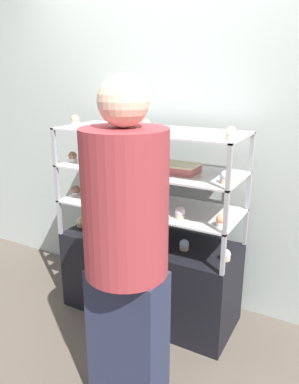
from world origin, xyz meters
TOP-DOWN VIEW (x-y plane):
  - ground_plane at (0.00, 0.00)m, footprint 20.00×20.00m
  - back_wall at (0.00, 0.39)m, footprint 8.00×0.05m
  - display_base at (0.00, 0.00)m, footprint 1.25×0.50m
  - display_riser_lower at (0.00, 0.00)m, footprint 1.25×0.50m
  - display_riser_middle at (0.00, 0.00)m, footprint 1.25×0.50m
  - display_riser_upper at (0.00, 0.00)m, footprint 1.25×0.50m
  - layer_cake_centerpiece at (-0.03, 0.05)m, footprint 0.21×0.21m
  - sheet_cake_frosted at (0.23, -0.01)m, footprint 0.23×0.18m
  - cupcake_0 at (-0.57, -0.06)m, footprint 0.06×0.06m
  - cupcake_1 at (-0.27, -0.11)m, footprint 0.06×0.06m
  - cupcake_2 at (-0.00, -0.08)m, footprint 0.06×0.06m
  - cupcake_3 at (0.28, -0.04)m, footprint 0.06×0.06m
  - cupcake_4 at (0.57, -0.05)m, footprint 0.06×0.06m
  - price_tag_0 at (-0.06, -0.23)m, footprint 0.04×0.00m
  - cupcake_5 at (-0.57, -0.09)m, footprint 0.06×0.06m
  - cupcake_6 at (-0.29, -0.12)m, footprint 0.06×0.06m
  - cupcake_7 at (0.29, -0.13)m, footprint 0.06×0.06m
  - cupcake_8 at (0.56, -0.14)m, footprint 0.06×0.06m
  - price_tag_1 at (0.25, -0.23)m, footprint 0.04×0.00m
  - cupcake_9 at (-0.57, -0.10)m, footprint 0.06×0.06m
  - cupcake_10 at (-0.01, -0.13)m, footprint 0.06×0.06m
  - cupcake_11 at (0.55, -0.11)m, footprint 0.06×0.06m
  - price_tag_2 at (-0.18, -0.23)m, footprint 0.04×0.00m
  - cupcake_12 at (-0.55, -0.07)m, footprint 0.06×0.06m
  - cupcake_13 at (-0.00, -0.05)m, footprint 0.06×0.06m
  - cupcake_14 at (0.58, -0.13)m, footprint 0.06×0.06m
  - price_tag_3 at (0.08, -0.23)m, footprint 0.04×0.00m
  - donut_glazed at (-0.28, -0.04)m, footprint 0.12×0.12m
  - customer_figure at (0.30, -0.77)m, footprint 0.40×0.40m

SIDE VIEW (x-z plane):
  - ground_plane at x=0.00m, z-range 0.00..0.00m
  - display_base at x=0.00m, z-range 0.00..0.59m
  - price_tag_0 at x=-0.06m, z-range 0.59..0.64m
  - cupcake_0 at x=-0.57m, z-range 0.59..0.66m
  - cupcake_1 at x=-0.27m, z-range 0.59..0.66m
  - cupcake_2 at x=0.00m, z-range 0.59..0.66m
  - cupcake_3 at x=0.28m, z-range 0.59..0.66m
  - cupcake_4 at x=0.57m, z-range 0.59..0.66m
  - display_riser_lower at x=0.00m, z-range 0.71..0.96m
  - price_tag_1 at x=0.25m, z-range 0.85..0.90m
  - cupcake_5 at x=-0.57m, z-range 0.85..0.93m
  - cupcake_6 at x=-0.29m, z-range 0.85..0.93m
  - cupcake_7 at x=0.29m, z-range 0.85..0.93m
  - cupcake_8 at x=0.56m, z-range 0.85..0.93m
  - layer_cake_centerpiece at x=-0.03m, z-range 0.85..0.96m
  - customer_figure at x=0.30m, z-range 0.06..1.77m
  - display_riser_middle at x=0.00m, z-range 0.96..1.22m
  - price_tag_2 at x=-0.18m, z-range 1.11..1.15m
  - sheet_cake_frosted at x=0.23m, z-range 1.11..1.16m
  - cupcake_9 at x=-0.57m, z-range 1.11..1.18m
  - cupcake_10 at x=-0.01m, z-range 1.11..1.18m
  - cupcake_11 at x=0.55m, z-range 1.11..1.18m
  - back_wall at x=0.00m, z-range 0.00..2.60m
  - display_riser_upper at x=0.00m, z-range 1.22..1.48m
  - donut_glazed at x=-0.28m, z-range 1.36..1.40m
  - price_tag_3 at x=0.08m, z-range 1.36..1.41m
  - cupcake_12 at x=-0.55m, z-range 1.36..1.43m
  - cupcake_13 at x=0.00m, z-range 1.36..1.43m
  - cupcake_14 at x=0.58m, z-range 1.36..1.43m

